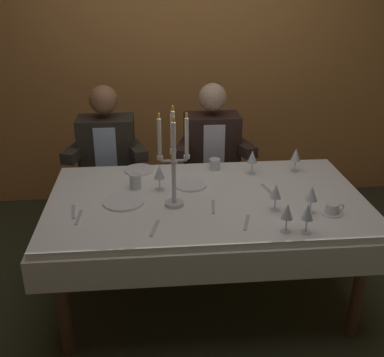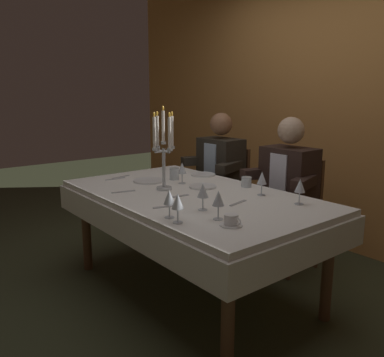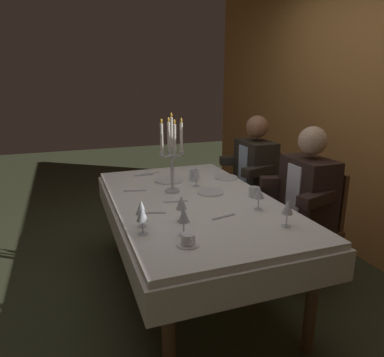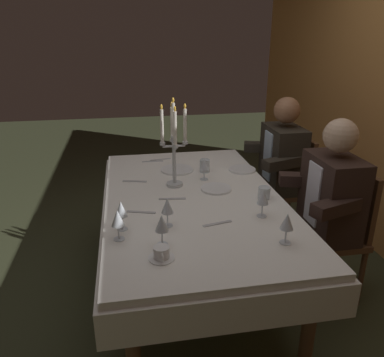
{
  "view_description": "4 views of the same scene",
  "coord_description": "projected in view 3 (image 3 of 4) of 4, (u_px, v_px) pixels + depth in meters",
  "views": [
    {
      "loc": [
        -0.32,
        -2.53,
        1.98
      ],
      "look_at": [
        -0.08,
        0.08,
        0.83
      ],
      "focal_mm": 43.79,
      "sensor_mm": 36.0,
      "label": 1
    },
    {
      "loc": [
        2.15,
        -1.71,
        1.44
      ],
      "look_at": [
        -0.06,
        0.05,
        0.83
      ],
      "focal_mm": 38.05,
      "sensor_mm": 36.0,
      "label": 2
    },
    {
      "loc": [
        2.29,
        -0.83,
        1.58
      ],
      "look_at": [
        -0.17,
        0.05,
        0.84
      ],
      "focal_mm": 33.49,
      "sensor_mm": 36.0,
      "label": 3
    },
    {
      "loc": [
        2.21,
        -0.4,
        1.73
      ],
      "look_at": [
        -0.08,
        0.01,
        0.83
      ],
      "focal_mm": 35.9,
      "sensor_mm": 36.0,
      "label": 4
    }
  ],
  "objects": [
    {
      "name": "dinner_plate_0",
      "position": [
        226.0,
        178.0,
        3.09
      ],
      "size": [
        0.2,
        0.2,
        0.01
      ],
      "primitive_type": "cylinder",
      "color": "white",
      "rests_on": "dining_table"
    },
    {
      "name": "coffee_cup_0",
      "position": [
        188.0,
        240.0,
        1.86
      ],
      "size": [
        0.13,
        0.12,
        0.06
      ],
      "color": "white",
      "rests_on": "dining_table"
    },
    {
      "name": "wine_glass_4",
      "position": [
        181.0,
        203.0,
        2.14
      ],
      "size": [
        0.07,
        0.07,
        0.16
      ],
      "color": "silver",
      "rests_on": "dining_table"
    },
    {
      "name": "dinner_plate_2",
      "position": [
        169.0,
        180.0,
        3.01
      ],
      "size": [
        0.24,
        0.24,
        0.01
      ],
      "primitive_type": "cylinder",
      "color": "white",
      "rests_on": "dining_table"
    },
    {
      "name": "fork_0",
      "position": [
        153.0,
        213.0,
        2.3
      ],
      "size": [
        0.07,
        0.17,
        0.01
      ],
      "primitive_type": "cube",
      "rotation": [
        0.0,
        0.0,
        1.27
      ],
      "color": "#B7B7BC",
      "rests_on": "dining_table"
    },
    {
      "name": "wine_glass_0",
      "position": [
        259.0,
        193.0,
        2.33
      ],
      "size": [
        0.07,
        0.07,
        0.16
      ],
      "color": "silver",
      "rests_on": "dining_table"
    },
    {
      "name": "seated_diner_1",
      "position": [
        308.0,
        192.0,
        2.73
      ],
      "size": [
        0.63,
        0.48,
        1.24
      ],
      "color": "brown",
      "rests_on": "ground_plane"
    },
    {
      "name": "dinner_plate_1",
      "position": [
        210.0,
        192.0,
        2.7
      ],
      "size": [
        0.2,
        0.2,
        0.01
      ],
      "primitive_type": "cylinder",
      "color": "white",
      "rests_on": "dining_table"
    },
    {
      "name": "wine_glass_6",
      "position": [
        196.0,
        172.0,
        2.83
      ],
      "size": [
        0.07,
        0.07,
        0.16
      ],
      "color": "silver",
      "rests_on": "dining_table"
    },
    {
      "name": "water_tumbler_1",
      "position": [
        254.0,
        192.0,
        2.6
      ],
      "size": [
        0.07,
        0.07,
        0.08
      ],
      "primitive_type": "cylinder",
      "color": "silver",
      "rests_on": "dining_table"
    },
    {
      "name": "back_wall",
      "position": [
        382.0,
        106.0,
        2.94
      ],
      "size": [
        6.0,
        0.12,
        2.7
      ],
      "primitive_type": "cube",
      "color": "#CF8945",
      "rests_on": "ground_plane"
    },
    {
      "name": "fork_5",
      "position": [
        176.0,
        202.0,
        2.5
      ],
      "size": [
        0.04,
        0.17,
        0.01
      ],
      "primitive_type": "cube",
      "rotation": [
        0.0,
        0.0,
        1.45
      ],
      "color": "#B7B7BC",
      "rests_on": "dining_table"
    },
    {
      "name": "seated_diner_0",
      "position": [
        256.0,
        168.0,
        3.46
      ],
      "size": [
        0.63,
        0.48,
        1.24
      ],
      "color": "brown",
      "rests_on": "ground_plane"
    },
    {
      "name": "candelabra",
      "position": [
        172.0,
        155.0,
        2.64
      ],
      "size": [
        0.19,
        0.19,
        0.6
      ],
      "color": "silver",
      "rests_on": "dining_table"
    },
    {
      "name": "fork_1",
      "position": [
        224.0,
        217.0,
        2.23
      ],
      "size": [
        0.05,
        0.17,
        0.01
      ],
      "primitive_type": "cube",
      "rotation": [
        0.0,
        0.0,
        1.78
      ],
      "color": "#B7B7BC",
      "rests_on": "dining_table"
    },
    {
      "name": "water_tumbler_0",
      "position": [
        194.0,
        175.0,
        3.0
      ],
      "size": [
        0.07,
        0.07,
        0.1
      ],
      "primitive_type": "cylinder",
      "color": "silver",
      "rests_on": "dining_table"
    },
    {
      "name": "wine_glass_2",
      "position": [
        141.0,
        208.0,
        2.06
      ],
      "size": [
        0.07,
        0.07,
        0.16
      ],
      "color": "silver",
      "rests_on": "dining_table"
    },
    {
      "name": "fork_3",
      "position": [
        144.0,
        175.0,
        3.17
      ],
      "size": [
        0.02,
        0.17,
        0.01
      ],
      "primitive_type": "cube",
      "rotation": [
        0.0,
        0.0,
        1.53
      ],
      "color": "#B7B7BC",
      "rests_on": "dining_table"
    },
    {
      "name": "wine_glass_3",
      "position": [
        142.0,
        215.0,
        1.97
      ],
      "size": [
        0.07,
        0.07,
        0.16
      ],
      "color": "silver",
      "rests_on": "dining_table"
    },
    {
      "name": "ground_plane",
      "position": [
        193.0,
        289.0,
        2.77
      ],
      "size": [
        12.0,
        12.0,
        0.0
      ],
      "primitive_type": "plane",
      "color": "#363A24"
    },
    {
      "name": "dining_table",
      "position": [
        193.0,
        214.0,
        2.6
      ],
      "size": [
        1.94,
        1.14,
        0.74
      ],
      "color": "white",
      "rests_on": "ground_plane"
    },
    {
      "name": "fork_2",
      "position": [
        135.0,
        191.0,
        2.74
      ],
      "size": [
        0.06,
        0.17,
        0.01
      ],
      "primitive_type": "cube",
      "rotation": [
        0.0,
        0.0,
        1.33
      ],
      "color": "#B7B7BC",
      "rests_on": "dining_table"
    },
    {
      "name": "wine_glass_5",
      "position": [
        184.0,
        216.0,
        1.95
      ],
      "size": [
        0.07,
        0.07,
        0.16
      ],
      "color": "silver",
      "rests_on": "dining_table"
    },
    {
      "name": "spoon_4",
      "position": [
        150.0,
        174.0,
        3.23
      ],
      "size": [
        0.04,
        0.17,
        0.01
      ],
      "primitive_type": "cube",
      "rotation": [
        0.0,
        0.0,
        1.72
      ],
      "color": "#B7B7BC",
      "rests_on": "dining_table"
    },
    {
      "name": "wine_glass_1",
      "position": [
        288.0,
        208.0,
        2.07
      ],
      "size": [
        0.07,
        0.07,
        0.16
      ],
      "color": "silver",
      "rests_on": "dining_table"
    }
  ]
}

